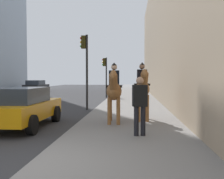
{
  "coord_description": "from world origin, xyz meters",
  "views": [
    {
      "loc": [
        -5.07,
        -2.04,
        1.81
      ],
      "look_at": [
        4.0,
        -1.36,
        1.4
      ],
      "focal_mm": 43.89,
      "sensor_mm": 36.0,
      "label": 1
    }
  ],
  "objects": [
    {
      "name": "mounted_horse_far",
      "position": [
        5.67,
        -2.42,
        1.38
      ],
      "size": [
        2.15,
        0.65,
        2.28
      ],
      "rotation": [
        0.0,
        0.0,
        3.2
      ],
      "color": "brown",
      "rests_on": "sidewalk_slab"
    },
    {
      "name": "car_near_lane",
      "position": [
        27.74,
        9.79,
        0.76
      ],
      "size": [
        4.1,
        2.25,
        1.44
      ],
      "rotation": [
        0.0,
        0.0,
        -0.04
      ],
      "color": "black",
      "rests_on": "ground"
    },
    {
      "name": "traffic_light_far_curb",
      "position": [
        19.06,
        0.37,
        2.39
      ],
      "size": [
        0.2,
        0.44,
        3.55
      ],
      "color": "black",
      "rests_on": "ground"
    },
    {
      "name": "traffic_light_near_curb",
      "position": [
        9.85,
        0.55,
        2.75
      ],
      "size": [
        0.2,
        0.44,
        4.13
      ],
      "color": "black",
      "rests_on": "ground"
    },
    {
      "name": "mounted_horse_near",
      "position": [
        4.95,
        -1.36,
        1.34
      ],
      "size": [
        2.15,
        0.62,
        2.23
      ],
      "rotation": [
        0.0,
        0.0,
        3.18
      ],
      "color": "brown",
      "rests_on": "sidewalk_slab"
    },
    {
      "name": "sidewalk_slab",
      "position": [
        0.0,
        -1.94,
        0.06
      ],
      "size": [
        120.0,
        3.88,
        0.12
      ],
      "primitive_type": "cube",
      "color": "slate",
      "rests_on": "ground"
    },
    {
      "name": "pedestrian_greeting",
      "position": [
        2.79,
        -2.25,
        1.1
      ],
      "size": [
        0.33,
        0.44,
        1.7
      ],
      "rotation": [
        0.0,
        0.0,
        0.2
      ],
      "color": "black",
      "rests_on": "sidewalk_slab"
    },
    {
      "name": "car_mid_lane",
      "position": [
        4.43,
        1.96,
        0.76
      ],
      "size": [
        4.2,
        2.02,
        1.44
      ],
      "rotation": [
        0.0,
        0.0,
        -0.01
      ],
      "color": "orange",
      "rests_on": "ground"
    }
  ]
}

